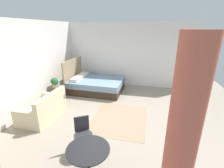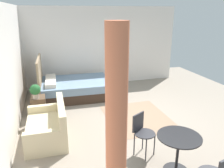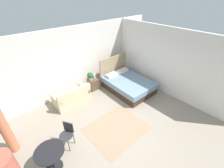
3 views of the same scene
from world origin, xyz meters
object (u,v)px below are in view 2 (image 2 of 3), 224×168
potted_plant (35,91)px  vase (36,92)px  balcony_table (178,147)px  bed (73,88)px  couch (49,127)px  nightstand (39,106)px  cafe_chair_near_couch (142,130)px

potted_plant → vase: potted_plant is taller
vase → balcony_table: 3.97m
bed → balcony_table: bed is taller
couch → bed: bearing=-19.0°
nightstand → cafe_chair_near_couch: cafe_chair_near_couch is taller
nightstand → balcony_table: 3.85m
couch → potted_plant: size_ratio=3.76×
vase → couch: bearing=-168.4°
bed → vase: bed is taller
balcony_table → potted_plant: bearing=39.4°
couch → balcony_table: size_ratio=1.94×
cafe_chair_near_couch → balcony_table: bearing=-150.0°
vase → cafe_chair_near_couch: 3.20m
couch → balcony_table: bearing=-129.8°
couch → nightstand: bearing=10.6°
bed → balcony_table: 4.42m
couch → cafe_chair_near_couch: 2.08m
couch → vase: bearing=11.6°
nightstand → vase: bearing=21.0°
balcony_table → bed: bearing=16.9°
balcony_table → cafe_chair_near_couch: cafe_chair_near_couch is taller
potted_plant → nightstand: bearing=-20.5°
couch → cafe_chair_near_couch: (-1.10, -1.74, 0.26)m
potted_plant → cafe_chair_near_couch: bearing=-138.2°
cafe_chair_near_couch → couch: bearing=57.7°
nightstand → cafe_chair_near_couch: size_ratio=0.64×
nightstand → potted_plant: 0.50m
vase → bed: bearing=-46.3°
couch → vase: (1.38, 0.28, 0.37)m
bed → couch: 2.59m
nightstand → vase: 0.39m
potted_plant → balcony_table: 3.80m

